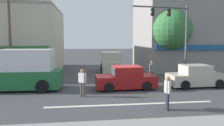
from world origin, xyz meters
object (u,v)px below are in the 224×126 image
at_px(van_waiting_far, 111,63).
at_px(pedestrian_far_side, 82,81).
at_px(street_tree, 171,30).
at_px(traffic_light_mast, 176,30).
at_px(utility_pole_near_left, 10,33).
at_px(pedestrian_mid_crossing, 151,70).
at_px(pedestrian_foreground_with_bag, 167,91).
at_px(sedan_approaching_near, 126,79).
at_px(sedan_crossing_leftbound, 196,77).
at_px(box_truck_parked_curbside, 22,72).

xyz_separation_m(van_waiting_far, pedestrian_far_side, (-2.81, -9.37, -0.06)).
xyz_separation_m(street_tree, pedestrian_far_side, (-8.60, -7.80, -3.35)).
bearing_deg(van_waiting_far, traffic_light_mast, -45.59).
relative_size(utility_pole_near_left, pedestrian_mid_crossing, 4.47).
xyz_separation_m(traffic_light_mast, pedestrian_foreground_with_bag, (-3.53, -7.38, -3.22)).
xyz_separation_m(traffic_light_mast, van_waiting_far, (-4.83, 4.93, -3.17)).
bearing_deg(street_tree, utility_pole_near_left, -169.73).
bearing_deg(sedan_approaching_near, sedan_crossing_leftbound, 1.16).
relative_size(van_waiting_far, sedan_crossing_leftbound, 1.13).
xyz_separation_m(box_truck_parked_curbside, sedan_approaching_near, (7.01, -0.57, -0.54)).
distance_m(sedan_approaching_near, pedestrian_far_side, 3.44).
distance_m(sedan_crossing_leftbound, pedestrian_mid_crossing, 3.40).
height_order(van_waiting_far, pedestrian_foreground_with_bag, van_waiting_far).
bearing_deg(street_tree, van_waiting_far, 164.85).
bearing_deg(sedan_approaching_near, pedestrian_mid_crossing, 40.81).
height_order(van_waiting_far, box_truck_parked_curbside, box_truck_parked_curbside).
bearing_deg(van_waiting_far, sedan_crossing_leftbound, -54.57).
bearing_deg(van_waiting_far, sedan_approaching_near, -88.87).
bearing_deg(utility_pole_near_left, pedestrian_far_side, -42.69).
distance_m(van_waiting_far, pedestrian_mid_crossing, 6.08).
relative_size(street_tree, van_waiting_far, 1.35).
xyz_separation_m(sedan_crossing_leftbound, sedan_approaching_near, (-5.20, -0.11, 0.00)).
xyz_separation_m(street_tree, utility_pole_near_left, (-14.25, -2.58, -0.42)).
relative_size(van_waiting_far, pedestrian_far_side, 2.81).
relative_size(van_waiting_far, sedan_approaching_near, 1.13).
bearing_deg(pedestrian_foreground_with_bag, box_truck_parked_curbside, 147.22).
relative_size(traffic_light_mast, pedestrian_foreground_with_bag, 3.71).
xyz_separation_m(van_waiting_far, sedan_crossing_leftbound, (5.35, -7.52, -0.29)).
height_order(box_truck_parked_curbside, pedestrian_foreground_with_bag, box_truck_parked_curbside).
height_order(utility_pole_near_left, sedan_approaching_near, utility_pole_near_left).
relative_size(utility_pole_near_left, traffic_light_mast, 1.20).
bearing_deg(utility_pole_near_left, pedestrian_mid_crossing, -6.77).
bearing_deg(pedestrian_mid_crossing, traffic_light_mast, 13.79).
xyz_separation_m(pedestrian_mid_crossing, pedestrian_far_side, (-5.46, -3.90, 0.00)).
bearing_deg(pedestrian_mid_crossing, box_truck_parked_curbside, -170.54).
height_order(traffic_light_mast, pedestrian_far_side, traffic_light_mast).
xyz_separation_m(traffic_light_mast, pedestrian_mid_crossing, (-2.19, -0.54, -3.23)).
distance_m(street_tree, pedestrian_foreground_with_bag, 12.12).
bearing_deg(street_tree, pedestrian_foreground_with_bag, -112.65).
relative_size(traffic_light_mast, sedan_crossing_leftbound, 1.50).
distance_m(traffic_light_mast, pedestrian_foreground_with_bag, 8.79).
distance_m(sedan_approaching_near, pedestrian_foreground_with_bag, 4.83).
height_order(sedan_crossing_leftbound, pedestrian_foreground_with_bag, pedestrian_foreground_with_bag).
distance_m(street_tree, sedan_approaching_near, 9.02).
relative_size(box_truck_parked_curbside, sedan_crossing_leftbound, 1.37).
xyz_separation_m(utility_pole_near_left, pedestrian_foreground_with_bag, (9.77, -8.16, -2.93)).
bearing_deg(sedan_crossing_leftbound, sedan_approaching_near, -178.84).
distance_m(van_waiting_far, sedan_crossing_leftbound, 9.24).
bearing_deg(traffic_light_mast, pedestrian_mid_crossing, -166.21).
distance_m(sedan_crossing_leftbound, sedan_approaching_near, 5.20).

